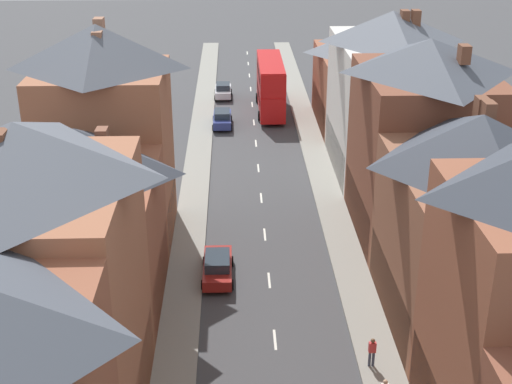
{
  "coord_description": "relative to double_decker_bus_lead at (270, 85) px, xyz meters",
  "views": [
    {
      "loc": [
        -2.03,
        -12.99,
        22.37
      ],
      "look_at": [
        -0.45,
        34.38,
        1.22
      ],
      "focal_mm": 50.0,
      "sensor_mm": 36.0,
      "label": 1
    }
  ],
  "objects": [
    {
      "name": "car_near_silver",
      "position": [
        -4.89,
        -33.1,
        -2.02
      ],
      "size": [
        1.9,
        4.51,
        1.57
      ],
      "color": "maroon",
      "rests_on": "ground"
    },
    {
      "name": "double_decker_bus_lead",
      "position": [
        0.0,
        0.0,
        0.0
      ],
      "size": [
        2.74,
        10.8,
        5.3
      ],
      "color": "red",
      "rests_on": "ground"
    },
    {
      "name": "car_near_blue",
      "position": [
        -4.89,
        5.12,
        -2.0
      ],
      "size": [
        1.9,
        3.93,
        1.63
      ],
      "color": "silver",
      "rests_on": "ground"
    },
    {
      "name": "terrace_row_right",
      "position": [
        8.39,
        -35.84,
        3.24
      ],
      "size": [
        8.0,
        72.36,
        14.07
      ],
      "color": "#B2704C",
      "rests_on": "ground"
    },
    {
      "name": "pavement_right",
      "position": [
        3.31,
        -19.53,
        -2.75
      ],
      "size": [
        2.2,
        104.0,
        0.14
      ],
      "primitive_type": "cube",
      "color": "gray",
      "rests_on": "ground"
    },
    {
      "name": "pavement_left",
      "position": [
        -6.89,
        -19.53,
        -2.75
      ],
      "size": [
        2.2,
        104.0,
        0.14
      ],
      "primitive_type": "cube",
      "color": "gray",
      "rests_on": "ground"
    },
    {
      "name": "centre_line_dashes",
      "position": [
        -1.79,
        -21.53,
        -2.81
      ],
      "size": [
        0.14,
        97.8,
        0.01
      ],
      "color": "silver",
      "rests_on": "ground"
    },
    {
      "name": "pedestrian_mid_right",
      "position": [
        2.83,
        -42.04,
        -1.78
      ],
      "size": [
        0.36,
        0.22,
        1.61
      ],
      "color": "#3D4256",
      "rests_on": "pavement_right"
    },
    {
      "name": "car_parked_left_a",
      "position": [
        -4.89,
        -4.65,
        -1.99
      ],
      "size": [
        1.9,
        4.5,
        1.65
      ],
      "color": "navy",
      "rests_on": "ground"
    },
    {
      "name": "terrace_row_left",
      "position": [
        -11.98,
        -45.35,
        3.47
      ],
      "size": [
        8.0,
        45.2,
        14.33
      ],
      "color": "#B2704C",
      "rests_on": "ground"
    }
  ]
}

